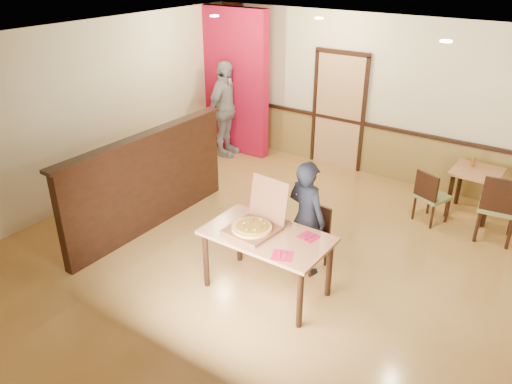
# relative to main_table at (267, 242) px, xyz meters

# --- Properties ---
(floor) EXTENTS (7.00, 7.00, 0.00)m
(floor) POSITION_rel_main_table_xyz_m (-0.27, 0.53, -0.68)
(floor) COLOR tan
(floor) RESTS_ON ground
(ceiling) EXTENTS (7.00, 7.00, 0.00)m
(ceiling) POSITION_rel_main_table_xyz_m (-0.27, 0.53, 2.12)
(ceiling) COLOR black
(ceiling) RESTS_ON wall_back
(wall_back) EXTENTS (7.00, 0.00, 7.00)m
(wall_back) POSITION_rel_main_table_xyz_m (-0.27, 4.03, 0.72)
(wall_back) COLOR beige
(wall_back) RESTS_ON floor
(wall_left) EXTENTS (0.00, 7.00, 7.00)m
(wall_left) POSITION_rel_main_table_xyz_m (-3.77, 0.53, 0.72)
(wall_left) COLOR beige
(wall_left) RESTS_ON floor
(wainscot_back) EXTENTS (7.00, 0.04, 0.90)m
(wainscot_back) POSITION_rel_main_table_xyz_m (-0.27, 4.00, -0.23)
(wainscot_back) COLOR olive
(wainscot_back) RESTS_ON floor
(chair_rail_back) EXTENTS (7.00, 0.06, 0.06)m
(chair_rail_back) POSITION_rel_main_table_xyz_m (-0.27, 3.98, 0.24)
(chair_rail_back) COLOR black
(chair_rail_back) RESTS_ON wall_back
(back_door) EXTENTS (0.90, 0.06, 2.10)m
(back_door) POSITION_rel_main_table_xyz_m (-1.07, 3.99, 0.37)
(back_door) COLOR tan
(back_door) RESTS_ON wall_back
(booth_partition) EXTENTS (0.20, 3.10, 1.44)m
(booth_partition) POSITION_rel_main_table_xyz_m (-2.27, 0.33, 0.06)
(booth_partition) COLOR black
(booth_partition) RESTS_ON floor
(red_accent_panel) EXTENTS (1.60, 0.20, 2.78)m
(red_accent_panel) POSITION_rel_main_table_xyz_m (-3.17, 3.53, 0.72)
(red_accent_panel) COLOR #A20B2B
(red_accent_panel) RESTS_ON floor
(spot_a) EXTENTS (0.14, 0.14, 0.02)m
(spot_a) POSITION_rel_main_table_xyz_m (-2.57, 2.33, 2.10)
(spot_a) COLOR #FFDEB2
(spot_a) RESTS_ON ceiling
(spot_b) EXTENTS (0.14, 0.14, 0.02)m
(spot_b) POSITION_rel_main_table_xyz_m (-1.07, 3.03, 2.10)
(spot_b) COLOR #FFDEB2
(spot_b) RESTS_ON ceiling
(spot_c) EXTENTS (0.14, 0.14, 0.02)m
(spot_c) POSITION_rel_main_table_xyz_m (1.13, 2.03, 2.10)
(spot_c) COLOR #FFDEB2
(spot_c) RESTS_ON ceiling
(main_table) EXTENTS (1.47, 0.84, 0.79)m
(main_table) POSITION_rel_main_table_xyz_m (0.00, 0.00, 0.00)
(main_table) COLOR #BD784F
(main_table) RESTS_ON floor
(diner_chair) EXTENTS (0.46, 0.46, 0.83)m
(diner_chair) POSITION_rel_main_table_xyz_m (0.16, 0.79, -0.22)
(diner_chair) COLOR olive
(diner_chair) RESTS_ON floor
(side_chair_left) EXTENTS (0.54, 0.54, 0.83)m
(side_chair_left) POSITION_rel_main_table_xyz_m (1.07, 2.79, -0.22)
(side_chair_left) COLOR olive
(side_chair_left) RESTS_ON floor
(side_chair_right) EXTENTS (0.56, 0.56, 1.02)m
(side_chair_right) POSITION_rel_main_table_xyz_m (2.00, 2.77, -0.12)
(side_chair_right) COLOR olive
(side_chair_right) RESTS_ON floor
(side_table) EXTENTS (0.71, 0.71, 0.75)m
(side_table) POSITION_rel_main_table_xyz_m (1.55, 3.39, -0.11)
(side_table) COLOR #BD784F
(side_table) RESTS_ON floor
(diner) EXTENTS (0.61, 0.46, 1.51)m
(diner) POSITION_rel_main_table_xyz_m (0.15, 0.65, 0.08)
(diner) COLOR black
(diner) RESTS_ON floor
(passerby) EXTENTS (0.61, 1.15, 1.87)m
(passerby) POSITION_rel_main_table_xyz_m (-3.12, 3.23, 0.26)
(passerby) COLOR #929199
(passerby) RESTS_ON floor
(pizza_box) EXTENTS (0.58, 0.67, 0.56)m
(pizza_box) POSITION_rel_main_table_xyz_m (-0.18, 0.01, 0.18)
(pizza_box) COLOR brown
(pizza_box) RESTS_ON main_table
(pizza) EXTENTS (0.48, 0.48, 0.03)m
(pizza) POSITION_rel_main_table_xyz_m (-0.18, -0.05, 0.16)
(pizza) COLOR #E7A454
(pizza) RESTS_ON pizza_box
(napkin_near) EXTENTS (0.29, 0.29, 0.01)m
(napkin_near) POSITION_rel_main_table_xyz_m (0.38, -0.28, 0.11)
(napkin_near) COLOR red
(napkin_near) RESTS_ON main_table
(napkin_far) EXTENTS (0.23, 0.23, 0.01)m
(napkin_far) POSITION_rel_main_table_xyz_m (0.42, 0.22, 0.11)
(napkin_far) COLOR red
(napkin_far) RESTS_ON main_table
(condiment) EXTENTS (0.06, 0.06, 0.16)m
(condiment) POSITION_rel_main_table_xyz_m (1.43, 3.53, 0.15)
(condiment) COLOR brown
(condiment) RESTS_ON side_table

